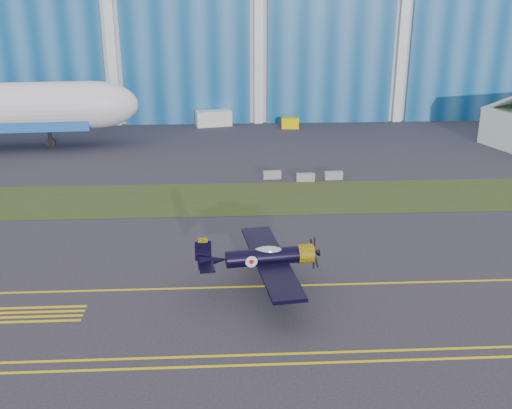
{
  "coord_description": "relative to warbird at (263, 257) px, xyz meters",
  "views": [
    {
      "loc": [
        -5.43,
        -43.56,
        20.63
      ],
      "look_at": [
        -2.89,
        3.36,
        3.26
      ],
      "focal_mm": 42.0,
      "sensor_mm": 36.0,
      "label": 1
    }
  ],
  "objects": [
    {
      "name": "ground",
      "position": [
        2.89,
        5.64,
        -2.66
      ],
      "size": [
        260.0,
        260.0,
        0.0
      ],
      "primitive_type": "plane",
      "color": "#322F3C",
      "rests_on": "ground"
    },
    {
      "name": "grass_median",
      "position": [
        2.89,
        19.64,
        -2.64
      ],
      "size": [
        260.0,
        10.0,
        0.02
      ],
      "primitive_type": "cube",
      "color": "#475128",
      "rests_on": "ground"
    },
    {
      "name": "hangar",
      "position": [
        2.89,
        77.43,
        12.3
      ],
      "size": [
        220.0,
        45.7,
        30.0
      ],
      "color": "silver",
      "rests_on": "ground"
    },
    {
      "name": "taxiway_centreline",
      "position": [
        2.89,
        0.64,
        -2.65
      ],
      "size": [
        200.0,
        0.2,
        0.02
      ],
      "primitive_type": "cube",
      "color": "yellow",
      "rests_on": "ground"
    },
    {
      "name": "edge_line_near",
      "position": [
        2.89,
        -8.86,
        -2.65
      ],
      "size": [
        80.0,
        0.2,
        0.02
      ],
      "primitive_type": "cube",
      "color": "yellow",
      "rests_on": "ground"
    },
    {
      "name": "edge_line_far",
      "position": [
        2.89,
        -7.86,
        -2.65
      ],
      "size": [
        80.0,
        0.2,
        0.02
      ],
      "primitive_type": "cube",
      "color": "yellow",
      "rests_on": "ground"
    },
    {
      "name": "hold_short_ladder",
      "position": [
        -15.11,
        -2.46,
        -2.65
      ],
      "size": [
        6.0,
        2.4,
        0.02
      ],
      "primitive_type": null,
      "color": "yellow",
      "rests_on": "ground"
    },
    {
      "name": "warbird",
      "position": [
        0.0,
        0.0,
        0.0
      ],
      "size": [
        11.3,
        13.06,
        3.53
      ],
      "rotation": [
        0.0,
        0.0,
        0.13
      ],
      "color": "black",
      "rests_on": "ground"
    },
    {
      "name": "shipping_container",
      "position": [
        -4.15,
        53.24,
        -1.49
      ],
      "size": [
        5.74,
        3.25,
        2.34
      ],
      "primitive_type": "cube",
      "rotation": [
        0.0,
        0.0,
        0.21
      ],
      "color": "silver",
      "rests_on": "ground"
    },
    {
      "name": "tug",
      "position": [
        7.48,
        51.08,
        -1.9
      ],
      "size": [
        2.72,
        1.83,
        1.51
      ],
      "primitive_type": "cube",
      "rotation": [
        0.0,
        0.0,
        -0.09
      ],
      "color": "#F8D500",
      "rests_on": "ground"
    },
    {
      "name": "barrier_a",
      "position": [
        2.74,
        26.08,
        -2.21
      ],
      "size": [
        2.04,
        0.77,
        0.9
      ],
      "primitive_type": "cube",
      "rotation": [
        0.0,
        0.0,
        0.08
      ],
      "color": "gray",
      "rests_on": "ground"
    },
    {
      "name": "barrier_b",
      "position": [
        6.37,
        24.93,
        -2.21
      ],
      "size": [
        2.01,
        0.65,
        0.9
      ],
      "primitive_type": "cube",
      "rotation": [
        0.0,
        0.0,
        -0.02
      ],
      "color": "#9D8A92",
      "rests_on": "ground"
    },
    {
      "name": "barrier_c",
      "position": [
        9.61,
        25.46,
        -2.21
      ],
      "size": [
        2.03,
        0.73,
        0.9
      ],
      "primitive_type": "cube",
      "rotation": [
        0.0,
        0.0,
        0.06
      ],
      "color": "#958B99",
      "rests_on": "ground"
    }
  ]
}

